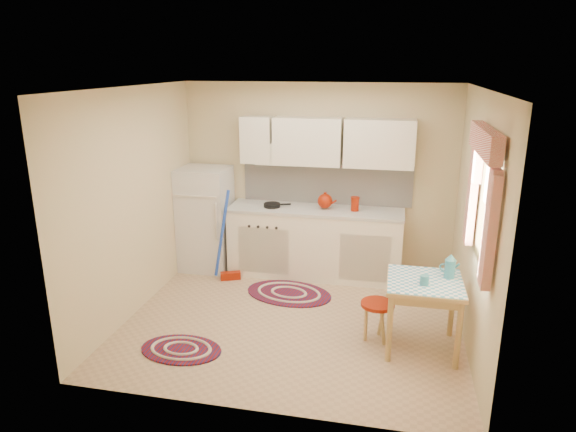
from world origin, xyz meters
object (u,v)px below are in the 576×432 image
object	(u,v)px
stool	(377,321)
base_cabinets	(315,243)
table	(422,315)
fridge	(206,219)

from	to	relation	value
stool	base_cabinets	bearing A→B (deg)	119.73
table	stool	size ratio (longest dim) A/B	1.71
base_cabinets	fridge	bearing A→B (deg)	-178.09
base_cabinets	table	distance (m)	2.09
table	base_cabinets	bearing A→B (deg)	129.40
fridge	base_cabinets	distance (m)	1.52
base_cabinets	stool	bearing A→B (deg)	-60.27
table	stool	xyz separation A→B (m)	(-0.44, 0.06, -0.15)
base_cabinets	stool	world-z (taller)	base_cabinets
fridge	stool	bearing A→B (deg)	-32.28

